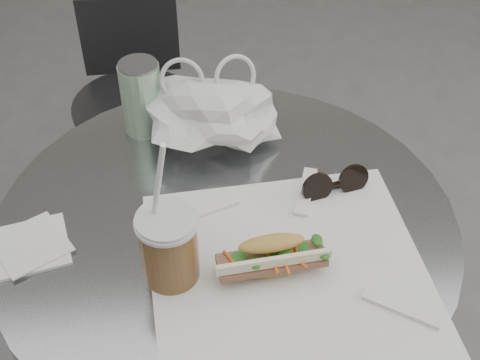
{
  "coord_description": "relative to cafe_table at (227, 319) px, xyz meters",
  "views": [
    {
      "loc": [
        -0.06,
        -0.56,
        1.53
      ],
      "look_at": [
        0.03,
        0.24,
        0.79
      ],
      "focal_mm": 50.0,
      "sensor_mm": 36.0,
      "label": 1
    }
  ],
  "objects": [
    {
      "name": "napkin_stack",
      "position": [
        -0.31,
        -0.02,
        0.28
      ],
      "size": [
        0.14,
        0.14,
        0.01
      ],
      "color": "white",
      "rests_on": "cafe_table"
    },
    {
      "name": "iced_coffee",
      "position": [
        -0.09,
        -0.11,
        0.34
      ],
      "size": [
        0.09,
        0.09,
        0.27
      ],
      "color": "brown",
      "rests_on": "cafe_table"
    },
    {
      "name": "drink_can",
      "position": [
        -0.13,
        0.26,
        0.35
      ],
      "size": [
        0.07,
        0.07,
        0.14
      ],
      "color": "#57955E",
      "rests_on": "cafe_table"
    },
    {
      "name": "sunglasses",
      "position": [
        0.19,
        0.04,
        0.29
      ],
      "size": [
        0.12,
        0.05,
        0.05
      ],
      "rotation": [
        0.0,
        0.0,
        0.21
      ],
      "color": "black",
      "rests_on": "cafe_table"
    },
    {
      "name": "banh_mi",
      "position": [
        0.06,
        -0.12,
        0.31
      ],
      "size": [
        0.21,
        0.09,
        0.07
      ],
      "rotation": [
        0.0,
        0.0,
        0.08
      ],
      "color": "tan",
      "rests_on": "sandwich_paper"
    },
    {
      "name": "sandwich_paper",
      "position": [
        0.08,
        -0.12,
        0.28
      ],
      "size": [
        0.43,
        0.41,
        0.0
      ],
      "primitive_type": "cube",
      "rotation": [
        0.0,
        0.0,
        0.06
      ],
      "color": "white",
      "rests_on": "cafe_table"
    },
    {
      "name": "chair_far",
      "position": [
        -0.18,
        0.82,
        -0.17
      ],
      "size": [
        0.35,
        0.35,
        0.66
      ],
      "rotation": [
        0.0,
        0.0,
        3.15
      ],
      "color": "#29292B",
      "rests_on": "ground"
    },
    {
      "name": "cafe_table",
      "position": [
        0.0,
        0.0,
        0.0
      ],
      "size": [
        0.76,
        0.76,
        0.74
      ],
      "color": "slate",
      "rests_on": "ground"
    },
    {
      "name": "plastic_bag",
      "position": [
        -0.0,
        0.21,
        0.33
      ],
      "size": [
        0.24,
        0.19,
        0.12
      ],
      "primitive_type": null,
      "rotation": [
        0.0,
        0.0,
        0.04
      ],
      "color": "silver",
      "rests_on": "cafe_table"
    }
  ]
}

